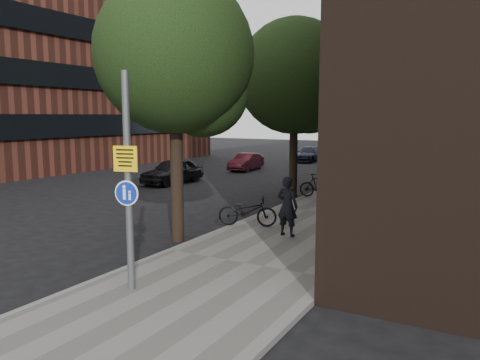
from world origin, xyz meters
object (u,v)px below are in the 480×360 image
Objects in this scene: parked_bike_facade_near at (373,211)px; parked_car_near at (173,171)px; signpost at (128,182)px; pedestrian at (287,206)px.

parked_car_near reaches higher than parked_bike_facade_near.
pedestrian is at bearing 64.43° from signpost.
signpost reaches higher than parked_bike_facade_near.
parked_car_near is (-10.01, 7.60, -0.33)m from pedestrian.
parked_bike_facade_near is at bearing -19.73° from parked_car_near.
signpost is 1.11× the size of parked_car_near.
pedestrian reaches higher than parked_car_near.
signpost is 2.33× the size of parked_bike_facade_near.
signpost is 15.92m from parked_car_near.
pedestrian is at bearing -33.52° from parked_car_near.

